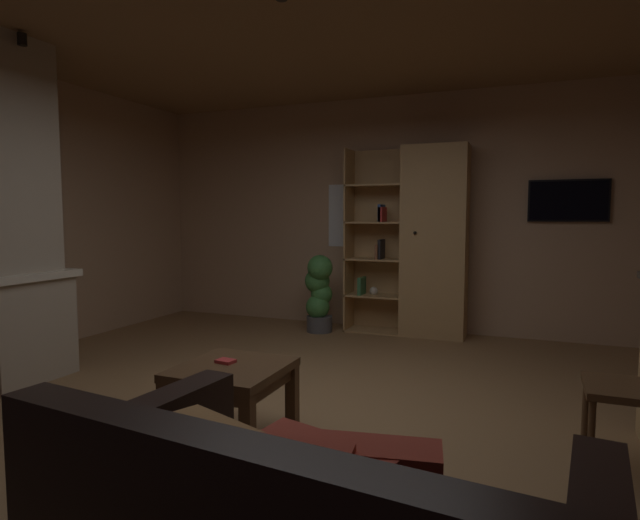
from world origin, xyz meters
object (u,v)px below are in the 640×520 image
object	(u,v)px
coffee_table	(232,380)
potted_floor_plant	(319,292)
wall_mounted_tv	(568,201)
bookshelf_cabinet	(426,243)
stone_fireplace	(0,229)
table_book_0	(226,361)

from	to	relation	value
coffee_table	potted_floor_plant	distance (m)	3.07
wall_mounted_tv	bookshelf_cabinet	bearing A→B (deg)	-171.77
coffee_table	potted_floor_plant	size ratio (longest dim) A/B	0.71
stone_fireplace	wall_mounted_tv	bearing A→B (deg)	35.00
stone_fireplace	table_book_0	world-z (taller)	stone_fireplace
table_book_0	bookshelf_cabinet	bearing A→B (deg)	79.11
potted_floor_plant	wall_mounted_tv	size ratio (longest dim) A/B	1.15
table_book_0	coffee_table	bearing A→B (deg)	-28.75
coffee_table	table_book_0	xyz separation A→B (m)	(-0.06, 0.04, 0.10)
potted_floor_plant	wall_mounted_tv	bearing A→B (deg)	10.52
stone_fireplace	wall_mounted_tv	world-z (taller)	stone_fireplace
table_book_0	wall_mounted_tv	xyz separation A→B (m)	(2.08, 3.46, 1.05)
bookshelf_cabinet	coffee_table	distance (m)	3.40
stone_fireplace	table_book_0	distance (m)	2.53
bookshelf_cabinet	wall_mounted_tv	xyz separation A→B (m)	(1.45, 0.21, 0.47)
coffee_table	table_book_0	size ratio (longest dim) A/B	5.92
stone_fireplace	wall_mounted_tv	xyz separation A→B (m)	(4.46, 3.12, 0.27)
bookshelf_cabinet	wall_mounted_tv	bearing A→B (deg)	8.23
bookshelf_cabinet	wall_mounted_tv	world-z (taller)	bookshelf_cabinet
coffee_table	stone_fireplace	bearing A→B (deg)	171.27
potted_floor_plant	wall_mounted_tv	world-z (taller)	wall_mounted_tv
table_book_0	potted_floor_plant	size ratio (longest dim) A/B	0.12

